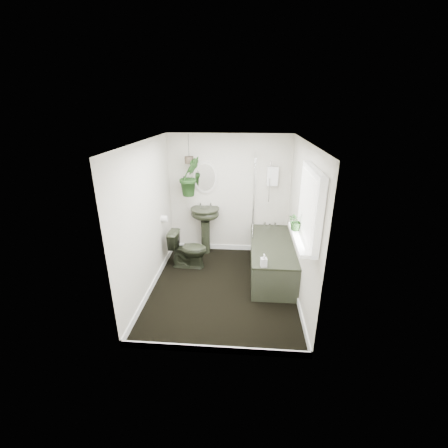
{
  "coord_description": "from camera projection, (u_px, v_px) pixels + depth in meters",
  "views": [
    {
      "loc": [
        0.34,
        -4.14,
        2.76
      ],
      "look_at": [
        0.0,
        0.15,
        1.05
      ],
      "focal_mm": 24.0,
      "sensor_mm": 36.0,
      "label": 1
    }
  ],
  "objects": [
    {
      "name": "hanging_plant",
      "position": [
        190.0,
        176.0,
        5.42
      ],
      "size": [
        0.51,
        0.49,
        0.72
      ],
      "primitive_type": "imported",
      "rotation": [
        0.0,
        0.0,
        0.64
      ],
      "color": "black",
      "rests_on": "ceiling"
    },
    {
      "name": "window_blinds",
      "position": [
        306.0,
        206.0,
        3.54
      ],
      "size": [
        0.01,
        0.86,
        0.76
      ],
      "primitive_type": "cube",
      "color": "white",
      "rests_on": "wall_right"
    },
    {
      "name": "bath_screen",
      "position": [
        254.0,
        195.0,
        5.28
      ],
      "size": [
        0.04,
        0.72,
        1.4
      ],
      "primitive_type": null,
      "color": "silver",
      "rests_on": "bathtub"
    },
    {
      "name": "sill_plant",
      "position": [
        296.0,
        221.0,
        3.85
      ],
      "size": [
        0.29,
        0.27,
        0.25
      ],
      "primitive_type": "imported",
      "rotation": [
        0.0,
        0.0,
        0.41
      ],
      "color": "black",
      "rests_on": "window_sill"
    },
    {
      "name": "toilet_roll_holder",
      "position": [
        164.0,
        219.0,
        5.27
      ],
      "size": [
        0.11,
        0.11,
        0.11
      ],
      "primitive_type": "cylinder",
      "rotation": [
        0.0,
        1.57,
        0.0
      ],
      "color": "white",
      "rests_on": "wall_left"
    },
    {
      "name": "ceiling",
      "position": [
        223.0,
        141.0,
        4.02
      ],
      "size": [
        2.3,
        2.8,
        0.02
      ],
      "primitive_type": "cube",
      "color": "white",
      "rests_on": "ground"
    },
    {
      "name": "wall_left",
      "position": [
        147.0,
        219.0,
        4.53
      ],
      "size": [
        0.02,
        2.8,
        2.3
      ],
      "primitive_type": "cube",
      "color": "beige",
      "rests_on": "ground"
    },
    {
      "name": "wall_sconce",
      "position": [
        184.0,
        182.0,
        5.68
      ],
      "size": [
        0.04,
        0.04,
        0.22
      ],
      "primitive_type": "cylinder",
      "color": "black",
      "rests_on": "wall_back"
    },
    {
      "name": "window_sill",
      "position": [
        301.0,
        238.0,
        3.7
      ],
      "size": [
        0.18,
        1.0,
        0.04
      ],
      "primitive_type": "cube",
      "color": "white",
      "rests_on": "wall_right"
    },
    {
      "name": "wall_back",
      "position": [
        229.0,
        195.0,
        5.76
      ],
      "size": [
        2.3,
        0.02,
        2.3
      ],
      "primitive_type": "cube",
      "color": "beige",
      "rests_on": "ground"
    },
    {
      "name": "soap_bottle",
      "position": [
        264.0,
        260.0,
        4.31
      ],
      "size": [
        0.1,
        0.1,
        0.2
      ],
      "primitive_type": "imported",
      "rotation": [
        0.0,
        0.0,
        0.15
      ],
      "color": "black",
      "rests_on": "bathtub"
    },
    {
      "name": "window_recess",
      "position": [
        310.0,
        206.0,
        3.54
      ],
      "size": [
        0.08,
        1.0,
        0.9
      ],
      "primitive_type": "cube",
      "color": "white",
      "rests_on": "wall_right"
    },
    {
      "name": "skirting",
      "position": [
        223.0,
        285.0,
        4.86
      ],
      "size": [
        2.3,
        2.8,
        0.1
      ],
      "primitive_type": "cube",
      "color": "white",
      "rests_on": "floor"
    },
    {
      "name": "bathtub",
      "position": [
        272.0,
        259.0,
        5.17
      ],
      "size": [
        0.72,
        1.72,
        0.58
      ],
      "primitive_type": null,
      "color": "black",
      "rests_on": "floor"
    },
    {
      "name": "wall_front",
      "position": [
        212.0,
        270.0,
        3.14
      ],
      "size": [
        2.3,
        0.02,
        2.3
      ],
      "primitive_type": "cube",
      "color": "beige",
      "rests_on": "ground"
    },
    {
      "name": "floor",
      "position": [
        223.0,
        288.0,
        4.88
      ],
      "size": [
        2.3,
        2.8,
        0.02
      ],
      "primitive_type": "cube",
      "color": "black",
      "rests_on": "ground"
    },
    {
      "name": "toilet",
      "position": [
        188.0,
        249.0,
        5.4
      ],
      "size": [
        0.68,
        0.41,
        0.68
      ],
      "primitive_type": "imported",
      "rotation": [
        0.0,
        0.0,
        1.53
      ],
      "color": "black",
      "rests_on": "floor"
    },
    {
      "name": "oval_mirror",
      "position": [
        205.0,
        177.0,
        5.62
      ],
      "size": [
        0.46,
        0.03,
        0.62
      ],
      "primitive_type": "ellipsoid",
      "color": "beige",
      "rests_on": "wall_back"
    },
    {
      "name": "wall_right",
      "position": [
        302.0,
        224.0,
        4.37
      ],
      "size": [
        0.02,
        2.8,
        2.3
      ],
      "primitive_type": "cube",
      "color": "beige",
      "rests_on": "ground"
    },
    {
      "name": "pedestal_sink",
      "position": [
        205.0,
        230.0,
        5.88
      ],
      "size": [
        0.65,
        0.59,
        0.94
      ],
      "primitive_type": null,
      "rotation": [
        0.0,
        0.0,
        -0.26
      ],
      "color": "black",
      "rests_on": "floor"
    },
    {
      "name": "shower_box",
      "position": [
        272.0,
        176.0,
        5.49
      ],
      "size": [
        0.2,
        0.1,
        0.35
      ],
      "primitive_type": "cube",
      "color": "white",
      "rests_on": "wall_back"
    },
    {
      "name": "hanging_pot",
      "position": [
        189.0,
        160.0,
        5.31
      ],
      "size": [
        0.16,
        0.16,
        0.12
      ],
      "primitive_type": "cylinder",
      "color": "#41362A",
      "rests_on": "ceiling"
    }
  ]
}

